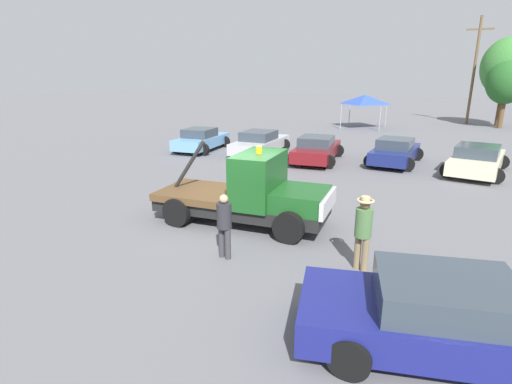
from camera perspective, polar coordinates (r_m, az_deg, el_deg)
ground_plane at (r=12.45m, az=-2.08°, el=-4.35°), size 160.00×160.00×0.00m
tow_truck at (r=12.03m, az=-0.69°, el=-0.36°), size 5.47×2.49×2.51m
foreground_car at (r=7.48m, az=26.79°, el=-15.84°), size 5.46×3.10×1.34m
person_near_truck at (r=9.47m, az=15.08°, el=-4.91°), size 0.40×0.40×1.81m
person_at_hood at (r=9.82m, az=-4.56°, el=-4.27°), size 0.37×0.37×1.66m
parked_car_skyblue at (r=24.40m, az=-7.84°, el=7.43°), size 2.69×4.45×1.34m
parked_car_silver at (r=23.04m, az=0.57°, el=7.06°), size 2.54×4.82×1.34m
parked_car_maroon at (r=21.27m, az=8.65°, el=6.07°), size 2.76×4.75×1.34m
parked_car_navy at (r=21.56m, az=19.24°, el=5.47°), size 2.58×4.37×1.34m
parked_car_cream at (r=21.04m, az=29.00°, el=4.07°), size 3.00×5.13×1.34m
canopy_tent_blue at (r=35.68m, az=15.31°, el=12.62°), size 3.23×3.23×2.76m
tree_left at (r=41.21m, az=32.25°, el=14.84°), size 4.16×4.16×7.43m
tree_center at (r=39.96m, az=32.23°, el=13.22°), size 3.21×3.21×5.73m
utility_pole at (r=42.00m, az=28.74°, el=15.22°), size 2.20×0.24×9.29m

